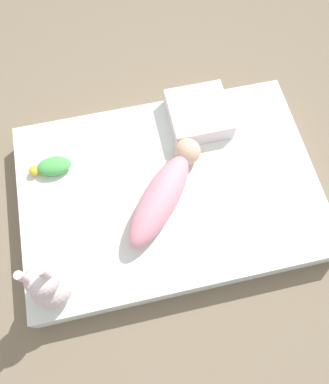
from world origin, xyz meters
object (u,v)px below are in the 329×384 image
at_px(bunny_plush, 49,284).
at_px(turtle_plush, 52,167).
at_px(swaddled_baby, 164,192).
at_px(pillow, 199,114).

bearing_deg(bunny_plush, turtle_plush, -94.36).
height_order(swaddled_baby, pillow, swaddled_baby).
bearing_deg(swaddled_baby, bunny_plush, 160.13).
relative_size(pillow, turtle_plush, 1.46).
relative_size(swaddled_baby, turtle_plush, 2.58).
bearing_deg(swaddled_baby, pillow, 5.94).
bearing_deg(swaddled_baby, turtle_plush, 102.18).
xyz_separation_m(pillow, bunny_plush, (0.82, 0.72, 0.09)).
distance_m(pillow, turtle_plush, 0.79).
height_order(swaddled_baby, bunny_plush, bunny_plush).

